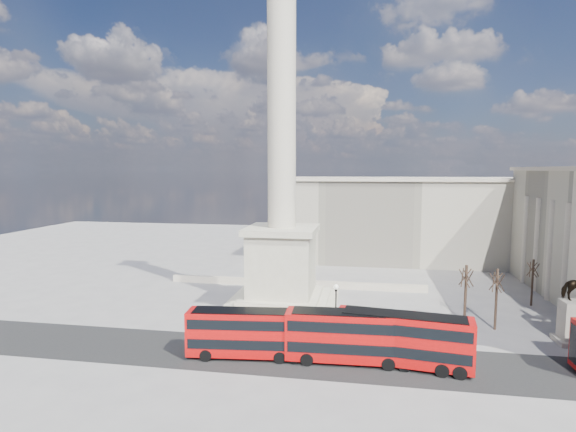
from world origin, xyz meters
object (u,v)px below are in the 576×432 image
(red_bus_a, at_px, (248,333))
(pedestrian_crossing, at_px, (385,319))
(nelsons_column, at_px, (282,211))
(red_bus_b, at_px, (404,339))
(red_bus_c, at_px, (351,336))
(pedestrian_walking, at_px, (388,330))
(victorian_lamp, at_px, (336,307))

(red_bus_a, xyz_separation_m, pedestrian_crossing, (13.41, 11.24, -1.64))
(nelsons_column, distance_m, red_bus_b, 23.39)
(red_bus_a, distance_m, red_bus_c, 9.90)
(pedestrian_walking, bearing_deg, red_bus_b, -103.27)
(red_bus_b, xyz_separation_m, red_bus_c, (-4.81, -0.04, -0.02))
(nelsons_column, distance_m, pedestrian_crossing, 18.37)
(victorian_lamp, bearing_deg, red_bus_a, -141.22)
(red_bus_b, relative_size, victorian_lamp, 2.12)
(nelsons_column, height_order, red_bus_b, nelsons_column)
(red_bus_a, relative_size, pedestrian_walking, 6.64)
(nelsons_column, xyz_separation_m, red_bus_c, (9.53, -15.37, -10.33))
(red_bus_b, relative_size, pedestrian_crossing, 7.58)
(nelsons_column, xyz_separation_m, red_bus_b, (14.34, -15.33, -10.31))
(victorian_lamp, xyz_separation_m, pedestrian_crossing, (5.39, 4.79, -2.66))
(red_bus_a, height_order, red_bus_c, red_bus_c)
(red_bus_a, xyz_separation_m, pedestrian_walking, (13.63, 7.37, -1.58))
(red_bus_a, bearing_deg, nelsons_column, 83.01)
(nelsons_column, xyz_separation_m, victorian_lamp, (7.66, -9.39, -9.43))
(victorian_lamp, distance_m, pedestrian_walking, 6.25)
(red_bus_a, height_order, pedestrian_walking, red_bus_a)
(red_bus_a, relative_size, red_bus_b, 0.94)
(red_bus_b, bearing_deg, pedestrian_walking, 106.67)
(red_bus_a, xyz_separation_m, red_bus_c, (9.89, 0.47, 0.12))
(red_bus_b, bearing_deg, red_bus_c, -171.78)
(nelsons_column, xyz_separation_m, pedestrian_walking, (13.27, -8.47, -12.03))
(red_bus_c, height_order, pedestrian_walking, red_bus_c)
(red_bus_a, bearing_deg, pedestrian_walking, 22.72)
(pedestrian_crossing, bearing_deg, victorian_lamp, 105.52)
(red_bus_a, bearing_deg, red_bus_c, -2.94)
(red_bus_b, xyz_separation_m, pedestrian_crossing, (-1.29, 10.73, -1.78))
(red_bus_b, height_order, pedestrian_crossing, red_bus_b)
(red_bus_a, distance_m, pedestrian_walking, 15.58)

